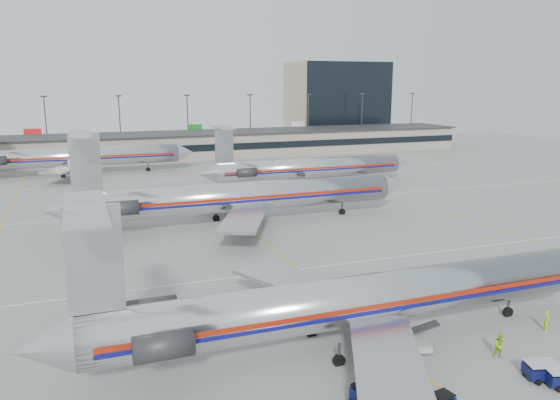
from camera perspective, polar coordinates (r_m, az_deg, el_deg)
name	(u,v)px	position (r m, az deg, el deg)	size (l,w,h in m)	color
ground	(343,307)	(47.01, 6.55, -11.03)	(260.00, 260.00, 0.00)	gray
apron_markings	(298,269)	(55.48, 1.85, -7.26)	(160.00, 0.15, 0.02)	silver
terminal	(163,146)	(138.66, -12.09, 5.56)	(162.00, 17.00, 6.25)	gray
light_mast_row	(155,120)	(152.02, -12.98, 8.13)	(163.60, 0.40, 15.28)	#38383D
distant_building	(336,101)	(185.55, 5.89, 10.25)	(30.00, 20.00, 25.00)	tan
jet_foreground	(350,301)	(39.38, 7.32, -10.40)	(44.87, 26.42, 11.74)	silver
jet_second_row	(236,197)	(72.20, -4.65, 0.35)	(49.14, 28.93, 12.86)	silver
jet_third_row	(306,168)	(99.53, 2.76, 3.38)	(41.44, 25.49, 11.33)	silver
jet_back_row	(73,157)	(118.41, -20.80, 4.23)	(47.24, 29.06, 12.92)	silver
tug_left	(364,399)	(33.49, 8.82, -19.84)	(2.30, 1.54, 1.71)	#0A0D3C
cart_outer	(541,370)	(39.86, 25.64, -15.74)	(2.25, 1.82, 1.11)	#0A0D3C
belt_loader	(407,345)	(40.30, 13.10, -14.51)	(4.20, 2.14, 2.15)	#A7A7A7
ramp_worker_near	(547,321)	(46.90, 26.09, -11.25)	(0.59, 0.38, 1.61)	#B3E215
ramp_worker_far	(500,346)	(41.30, 22.03, -13.95)	(0.86, 0.67, 1.78)	#7FCF13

